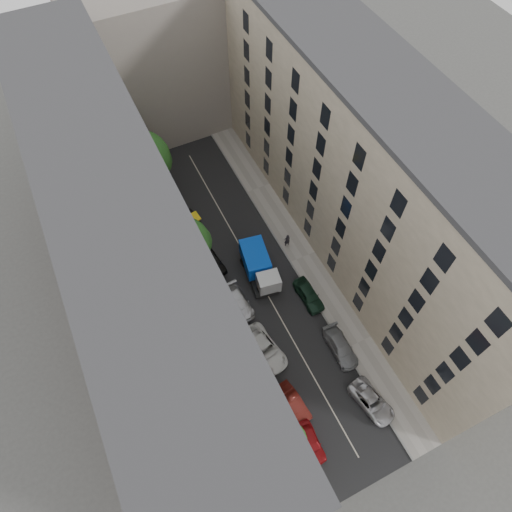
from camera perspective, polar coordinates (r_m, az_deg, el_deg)
ground at (r=48.44m, az=0.15°, el=-2.59°), size 120.00×120.00×0.00m
road_surface at (r=48.43m, az=0.15°, el=-2.59°), size 8.00×44.00×0.02m
sidewalk_left at (r=47.46m, az=-5.85°, el=-5.03°), size 3.00×44.00×0.15m
sidewalk_right at (r=49.89m, az=5.85°, el=-0.16°), size 3.00×44.00×0.15m
building_left at (r=38.65m, az=-14.64°, el=-1.20°), size 8.00×44.00×20.00m
building_right at (r=44.34m, az=13.26°, el=9.41°), size 8.00×44.00×20.00m
building_endcap at (r=60.68m, az=-12.49°, el=23.16°), size 18.00×12.00×18.00m
tarp_truck at (r=47.33m, az=0.36°, el=-1.22°), size 3.33×6.41×2.80m
car_left_0 at (r=42.19m, az=6.86°, el=-22.10°), size 1.73×3.86×1.29m
car_left_1 at (r=42.78m, az=4.66°, el=-17.77°), size 1.97×4.18×1.32m
car_left_2 at (r=44.13m, az=1.02°, el=-11.51°), size 3.34×5.75×1.51m
car_left_3 at (r=46.30m, az=-2.15°, el=-5.76°), size 2.01×4.57×1.31m
car_left_4 at (r=48.86m, az=-5.39°, el=-0.67°), size 2.10×4.11×1.34m
car_left_5 at (r=52.00m, az=-7.80°, el=4.04°), size 1.87×4.11×1.31m
car_right_0 at (r=43.92m, az=14.25°, el=-17.22°), size 2.90×4.94×1.29m
car_right_1 at (r=45.01m, az=10.54°, el=-11.12°), size 2.01×4.67×1.34m
car_right_2 at (r=46.87m, az=6.61°, el=-4.85°), size 1.81×4.29×1.45m
tree_near at (r=37.69m, az=3.24°, el=-23.15°), size 4.64×4.26×6.96m
tree_mid at (r=44.60m, az=-8.76°, el=1.41°), size 5.44×5.19×8.08m
tree_far at (r=51.89m, az=-13.83°, el=11.49°), size 6.32×6.20×9.07m
lamp_post at (r=40.49m, az=-0.25°, el=-12.60°), size 0.36×0.36×5.97m
pedestrian at (r=49.80m, az=3.92°, el=1.99°), size 0.71×0.51×1.83m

